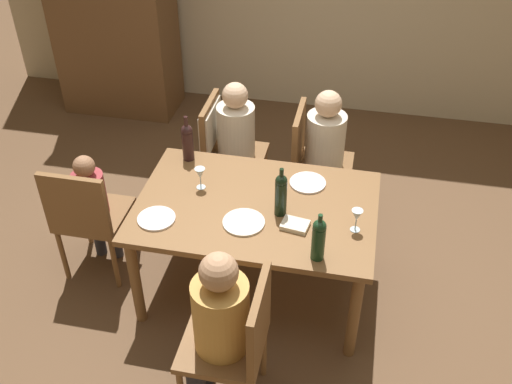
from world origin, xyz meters
TOP-DOWN VIEW (x-y plane):
  - ground_plane at (0.00, 0.00)m, footprint 10.00×10.00m
  - armoire_cabinet at (-1.85, 2.26)m, footprint 1.18×0.62m
  - dining_table at (0.00, 0.00)m, footprint 1.50×1.01m
  - chair_near at (0.09, -0.89)m, footprint 0.44×0.44m
  - chair_far_left at (-0.46, 0.89)m, footprint 0.46×0.44m
  - chair_far_right at (0.25, 0.89)m, footprint 0.44×0.44m
  - chair_left_end at (-1.13, -0.09)m, footprint 0.44×0.44m
  - person_woman_host at (-0.03, -0.89)m, footprint 0.34×0.30m
  - person_man_bearded at (-0.31, 0.89)m, footprint 0.33×0.29m
  - person_man_guest at (0.36, 0.89)m, footprint 0.33×0.29m
  - person_child_small at (-1.13, 0.02)m, footprint 0.22×0.25m
  - wine_bottle_tall_green at (0.16, -0.05)m, footprint 0.07×0.07m
  - wine_bottle_dark_red at (-0.56, 0.40)m, footprint 0.08×0.08m
  - wine_bottle_short_olive at (0.43, -0.39)m, footprint 0.08×0.08m
  - wine_glass_near_left at (0.62, -0.11)m, footprint 0.07×0.07m
  - wine_glass_centre at (-0.39, 0.10)m, footprint 0.07×0.07m
  - dinner_plate_host at (0.29, 0.28)m, footprint 0.24×0.24m
  - dinner_plate_guest_left at (-0.04, -0.19)m, footprint 0.26×0.26m
  - dinner_plate_guest_right at (-0.56, -0.26)m, footprint 0.23×0.23m
  - folded_napkin at (0.27, -0.16)m, footprint 0.18×0.14m

SIDE VIEW (x-z plane):
  - ground_plane at x=0.00m, z-range 0.00..0.00m
  - chair_near at x=0.09m, z-range 0.07..0.99m
  - chair_far_right at x=0.25m, z-range 0.07..0.99m
  - chair_left_end at x=-1.13m, z-range 0.07..0.99m
  - person_child_small at x=-1.13m, z-range 0.09..1.03m
  - chair_far_left at x=-0.46m, z-range 0.13..1.05m
  - person_man_bearded at x=-0.31m, z-range 0.09..1.18m
  - person_man_guest at x=0.36m, z-range 0.09..1.19m
  - dining_table at x=0.00m, z-range 0.28..1.01m
  - person_woman_host at x=-0.03m, z-range 0.09..1.20m
  - dinner_plate_host at x=0.29m, z-range 0.73..0.75m
  - dinner_plate_guest_left at x=-0.04m, z-range 0.73..0.75m
  - dinner_plate_guest_right at x=-0.56m, z-range 0.73..0.75m
  - folded_napkin at x=0.27m, z-range 0.73..0.76m
  - wine_glass_near_left at x=0.62m, z-range 0.76..0.91m
  - wine_glass_centre at x=-0.39m, z-range 0.76..0.91m
  - wine_bottle_short_olive at x=0.43m, z-range 0.72..1.03m
  - wine_bottle_dark_red at x=-0.56m, z-range 0.71..1.04m
  - wine_bottle_tall_green at x=0.16m, z-range 0.72..1.05m
  - armoire_cabinet at x=-1.85m, z-range 0.01..2.19m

